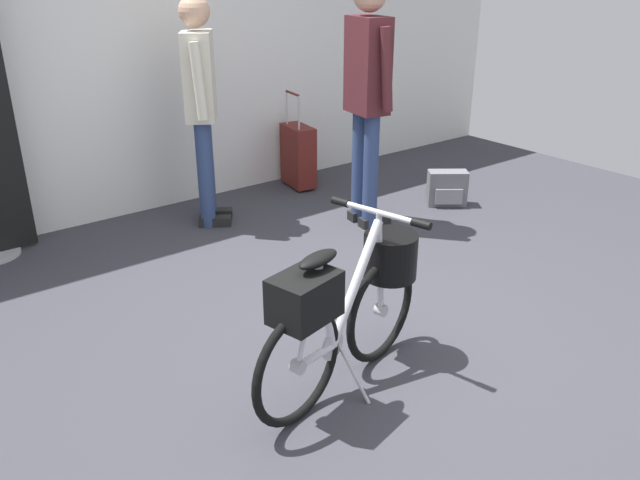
% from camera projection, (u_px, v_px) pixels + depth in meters
% --- Properties ---
extents(ground_plane, '(7.63, 7.63, 0.00)m').
position_uv_depth(ground_plane, '(369.00, 346.00, 3.34)').
color(ground_plane, '#38383F').
extents(back_wall, '(7.63, 0.10, 2.66)m').
position_uv_depth(back_wall, '(135.00, 35.00, 4.71)').
color(back_wall, white).
rests_on(back_wall, ground_plane).
extents(folding_bike_foreground, '(1.14, 0.52, 0.82)m').
position_uv_depth(folding_bike_foreground, '(349.00, 301.00, 2.90)').
color(folding_bike_foreground, black).
rests_on(folding_bike_foreground, ground_plane).
extents(visitor_near_wall, '(0.31, 0.53, 1.74)m').
position_uv_depth(visitor_near_wall, '(367.00, 89.00, 4.50)').
color(visitor_near_wall, navy).
rests_on(visitor_near_wall, ground_plane).
extents(visitor_browsing, '(0.38, 0.45, 1.63)m').
position_uv_depth(visitor_browsing, '(201.00, 100.00, 4.55)').
color(visitor_browsing, navy).
rests_on(visitor_browsing, ground_plane).
extents(rolling_suitcase, '(0.24, 0.38, 0.83)m').
position_uv_depth(rolling_suitcase, '(298.00, 155.00, 5.58)').
color(rolling_suitcase, maroon).
rests_on(rolling_suitcase, ground_plane).
extents(backpack_on_floor, '(0.33, 0.30, 0.28)m').
position_uv_depth(backpack_on_floor, '(447.00, 189.00, 5.21)').
color(backpack_on_floor, slate).
rests_on(backpack_on_floor, ground_plane).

